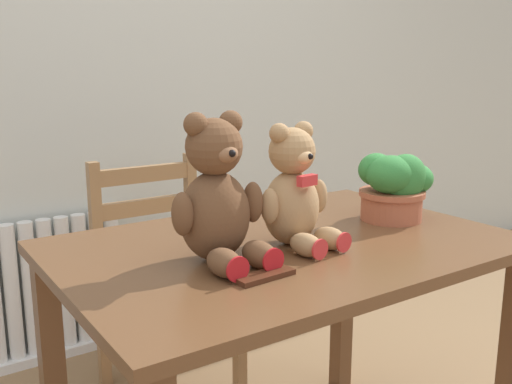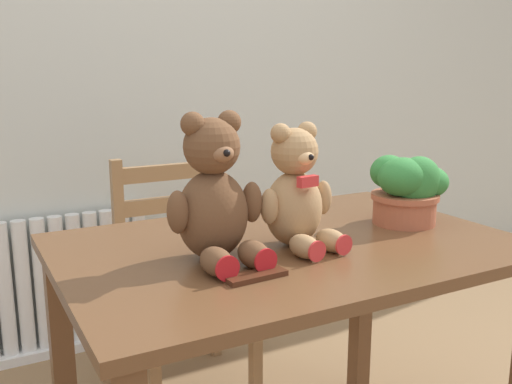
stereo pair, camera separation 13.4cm
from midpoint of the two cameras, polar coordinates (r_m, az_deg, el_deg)
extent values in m
cube|color=silver|center=(2.57, -10.39, 14.20)|extent=(8.00, 0.04, 2.60)
cylinder|color=white|center=(2.54, -22.38, -9.49)|extent=(0.06, 0.06, 0.61)
cylinder|color=white|center=(2.55, -20.79, -9.31)|extent=(0.06, 0.06, 0.61)
cylinder|color=white|center=(2.56, -19.20, -9.11)|extent=(0.06, 0.06, 0.61)
cylinder|color=white|center=(2.57, -17.63, -8.92)|extent=(0.06, 0.06, 0.61)
cylinder|color=white|center=(2.58, -16.08, -8.72)|extent=(0.06, 0.06, 0.61)
cylinder|color=white|center=(2.59, -14.54, -8.51)|extent=(0.06, 0.06, 0.61)
cylinder|color=white|center=(2.61, -13.02, -8.30)|extent=(0.06, 0.06, 0.61)
cylinder|color=white|center=(2.62, -11.52, -8.09)|extent=(0.06, 0.06, 0.61)
cylinder|color=white|center=(2.64, -10.05, -7.87)|extent=(0.06, 0.06, 0.61)
cube|color=white|center=(2.67, -18.00, -14.68)|extent=(0.85, 0.10, 0.04)
cube|color=brown|center=(1.49, 5.88, -5.60)|extent=(1.16, 0.79, 0.03)
cube|color=brown|center=(1.75, -16.57, -16.84)|extent=(0.06, 0.06, 0.73)
cube|color=brown|center=(2.19, 12.26, -10.57)|extent=(0.06, 0.06, 0.73)
cube|color=#997047|center=(2.15, -5.20, -8.68)|extent=(0.43, 0.40, 0.03)
cube|color=#997047|center=(2.17, 1.78, -14.96)|extent=(0.04, 0.04, 0.42)
cube|color=#997047|center=(2.03, -8.24, -17.21)|extent=(0.04, 0.04, 0.42)
cube|color=#997047|center=(2.38, -2.60, -6.55)|extent=(0.04, 0.04, 0.88)
cube|color=#997047|center=(2.25, -11.66, -7.94)|extent=(0.04, 0.04, 0.88)
cube|color=#997047|center=(2.21, -7.24, 1.96)|extent=(0.35, 0.03, 0.06)
cube|color=#997047|center=(2.23, -7.16, -1.24)|extent=(0.35, 0.03, 0.06)
ellipsoid|color=brown|center=(1.33, -1.48, -2.33)|extent=(0.18, 0.15, 0.21)
sphere|color=brown|center=(1.30, -1.52, 4.58)|extent=(0.13, 0.13, 0.13)
sphere|color=brown|center=(1.32, 0.23, 7.00)|extent=(0.06, 0.06, 0.06)
sphere|color=brown|center=(1.27, -3.36, 6.79)|extent=(0.06, 0.06, 0.06)
ellipsoid|color=#8C5F3F|center=(1.26, -0.41, 3.88)|extent=(0.06, 0.05, 0.04)
sphere|color=black|center=(1.24, 0.15, 3.89)|extent=(0.02, 0.02, 0.02)
ellipsoid|color=brown|center=(1.36, 2.41, -1.05)|extent=(0.05, 0.05, 0.10)
ellipsoid|color=brown|center=(1.27, -4.85, -2.06)|extent=(0.05, 0.05, 0.10)
ellipsoid|color=brown|center=(1.29, 2.80, -6.32)|extent=(0.07, 0.11, 0.06)
cylinder|color=red|center=(1.25, 4.10, -6.94)|extent=(0.06, 0.01, 0.06)
ellipsoid|color=brown|center=(1.24, -0.86, -7.04)|extent=(0.07, 0.11, 0.06)
cylinder|color=red|center=(1.20, 0.36, -7.72)|extent=(0.06, 0.01, 0.06)
ellipsoid|color=tan|center=(1.44, 6.38, -1.69)|extent=(0.17, 0.15, 0.19)
sphere|color=tan|center=(1.42, 6.52, 4.02)|extent=(0.12, 0.12, 0.12)
sphere|color=tan|center=(1.44, 7.82, 6.01)|extent=(0.05, 0.05, 0.05)
sphere|color=tan|center=(1.38, 5.27, 5.83)|extent=(0.05, 0.05, 0.05)
ellipsoid|color=#E5B279|center=(1.38, 7.72, 3.43)|extent=(0.05, 0.05, 0.04)
sphere|color=black|center=(1.37, 8.33, 3.44)|extent=(0.01, 0.01, 0.01)
ellipsoid|color=tan|center=(1.48, 9.31, -0.58)|extent=(0.05, 0.05, 0.09)
ellipsoid|color=tan|center=(1.37, 4.15, -1.49)|extent=(0.05, 0.05, 0.09)
ellipsoid|color=tan|center=(1.42, 10.23, -4.83)|extent=(0.07, 0.10, 0.06)
cylinder|color=red|center=(1.39, 11.55, -5.26)|extent=(0.05, 0.01, 0.05)
ellipsoid|color=tan|center=(1.36, 7.70, -5.46)|extent=(0.07, 0.10, 0.06)
cylinder|color=red|center=(1.33, 9.02, -5.93)|extent=(0.05, 0.01, 0.05)
cube|color=red|center=(1.38, 8.15, 1.05)|extent=(0.06, 0.03, 0.03)
cylinder|color=#B25B3D|center=(1.72, 16.79, -1.60)|extent=(0.18, 0.18, 0.09)
cylinder|color=#B25B3D|center=(1.71, 16.86, -0.43)|extent=(0.19, 0.19, 0.02)
ellipsoid|color=#337F38|center=(1.74, 18.99, 0.95)|extent=(0.12, 0.11, 0.09)
ellipsoid|color=#337F38|center=(1.75, 16.65, 1.87)|extent=(0.12, 0.09, 0.08)
ellipsoid|color=#337F38|center=(1.70, 15.32, 1.97)|extent=(0.11, 0.09, 0.10)
ellipsoid|color=#337F38|center=(1.67, 16.69, 1.42)|extent=(0.15, 0.13, 0.11)
ellipsoid|color=#337F38|center=(1.69, 18.08, 1.05)|extent=(0.15, 0.10, 0.14)
cube|color=#472314|center=(1.23, 3.12, -8.43)|extent=(0.14, 0.06, 0.01)
camera|label=1|loc=(0.07, -87.21, 0.60)|focal=40.00mm
camera|label=2|loc=(0.07, 92.79, -0.60)|focal=40.00mm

